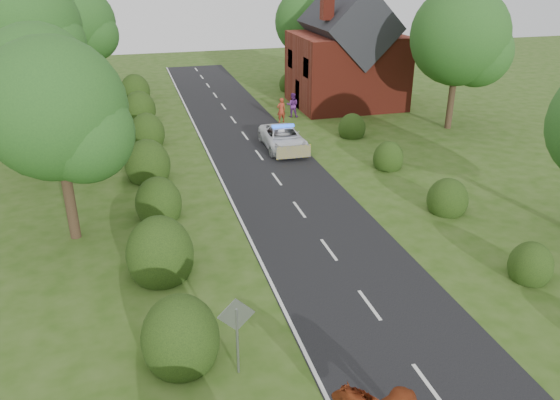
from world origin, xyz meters
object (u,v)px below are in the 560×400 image
object	(u,v)px
pedestrian_purple	(293,105)
road_sign	(237,325)
police_van	(283,138)
pedestrian_red	(281,110)

from	to	relation	value
pedestrian_purple	road_sign	bearing A→B (deg)	90.44
road_sign	police_van	bearing A→B (deg)	70.33
police_van	pedestrian_purple	world-z (taller)	pedestrian_purple
police_van	road_sign	bearing A→B (deg)	-107.85
road_sign	pedestrian_red	xyz separation A→B (m)	(8.22, 24.51, -0.76)
police_van	pedestrian_purple	bearing A→B (deg)	70.36
police_van	pedestrian_red	world-z (taller)	pedestrian_red
road_sign	pedestrian_red	size ratio (longest dim) A/B	1.42
pedestrian_red	police_van	bearing A→B (deg)	68.08
police_van	pedestrian_red	bearing A→B (deg)	77.09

